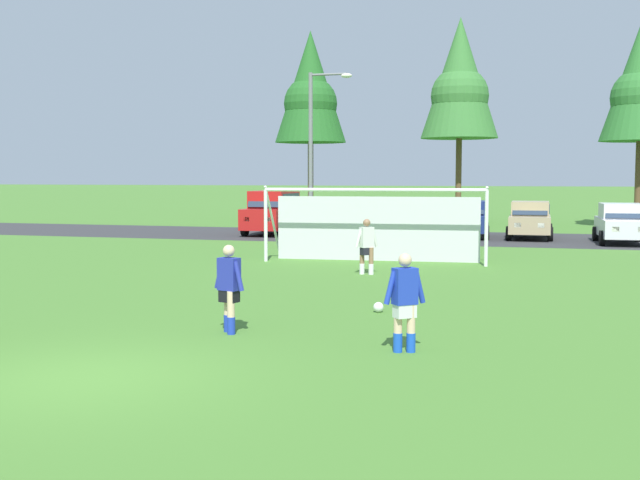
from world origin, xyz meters
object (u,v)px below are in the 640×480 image
parked_car_slot_left (344,217)px  parked_car_slot_far_left (273,212)px  parked_car_slot_center (467,219)px  street_lamp (315,155)px  player_striker_near (405,303)px  player_defender_far (367,247)px  parked_car_slot_center_left (393,217)px  player_midfield_center (229,289)px  parked_car_slot_center_right (530,220)px  soccer_ball (378,307)px  soccer_goal (376,223)px  parked_car_slot_right (621,223)px

parked_car_slot_left → parked_car_slot_far_left: bearing=-162.1°
parked_car_slot_center → street_lamp: street_lamp is taller
player_striker_near → player_defender_far: size_ratio=1.00×
player_striker_near → parked_car_slot_center_left: 25.45m
player_midfield_center → parked_car_slot_far_left: 24.49m
parked_car_slot_center_left → parked_car_slot_center_right: bearing=-2.3°
player_midfield_center → player_striker_near: bearing=-11.4°
soccer_ball → parked_car_slot_center: 21.19m
soccer_goal → parked_car_slot_center_left: 11.74m
soccer_ball → soccer_goal: soccer_goal is taller
soccer_goal → parked_car_slot_right: bearing=48.0°
player_striker_near → parked_car_slot_center: 24.80m
soccer_ball → parked_car_slot_center_right: 21.34m
player_midfield_center → parked_car_slot_center_right: 24.57m
player_striker_near → player_midfield_center: size_ratio=1.00×
player_midfield_center → parked_car_slot_left: bearing=99.1°
soccer_ball → parked_car_slot_right: (6.63, 19.47, 0.77)m
player_midfield_center → street_lamp: bearing=101.6°
player_defender_far → parked_car_slot_right: 15.62m
soccer_ball → parked_car_slot_center_right: parked_car_slot_center_right is taller
player_midfield_center → parked_car_slot_center: parked_car_slot_center is taller
parked_car_slot_center_left → parked_car_slot_center_right: (6.49, -0.26, 0.00)m
player_midfield_center → parked_car_slot_left: 24.78m
street_lamp → soccer_ball: bearing=-69.4°
parked_car_slot_center → player_defender_far: bearing=-96.0°
parked_car_slot_left → parked_car_slot_center: same height
parked_car_slot_far_left → parked_car_slot_center: (9.44, 0.71, -0.24)m
player_striker_near → parked_car_slot_far_left: parked_car_slot_far_left is taller
player_defender_far → parked_car_slot_left: (-4.51, 15.35, 0.05)m
player_midfield_center → parked_car_slot_center: 24.18m
soccer_goal → parked_car_slot_center_right: soccer_goal is taller
parked_car_slot_far_left → player_striker_near: bearing=-66.1°
parked_car_slot_left → soccer_goal: bearing=-71.0°
soccer_ball → player_defender_far: (-1.62, 6.21, 0.71)m
parked_car_slot_center_left → player_midfield_center: bearing=-86.6°
parked_car_slot_center → parked_car_slot_left: bearing=176.4°
soccer_goal → parked_car_slot_far_left: (-7.41, 10.70, -0.18)m
soccer_goal → parked_car_slot_right: soccer_goal is taller
street_lamp → parked_car_slot_right: bearing=12.4°
parked_car_slot_center_right → player_midfield_center: bearing=-101.8°
player_defender_far → street_lamp: size_ratio=0.22×
player_striker_near → player_midfield_center: 3.45m
soccer_ball → parked_car_slot_center: size_ratio=0.05×
player_striker_near → player_defender_far: same height
player_midfield_center → street_lamp: street_lamp is taller
soccer_ball → street_lamp: size_ratio=0.03×
player_defender_far → parked_car_slot_center_right: size_ratio=0.39×
soccer_goal → player_striker_near: bearing=-76.3°
player_striker_near → player_midfield_center: bearing=168.6°
parked_car_slot_center_right → parked_car_slot_right: bearing=-23.7°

